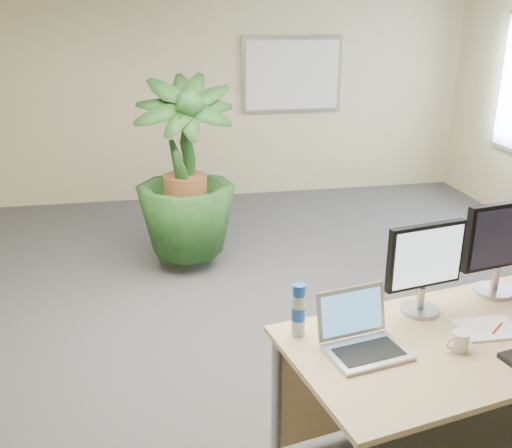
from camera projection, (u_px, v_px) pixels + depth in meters
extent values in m
plane|color=#444449|center=(261.00, 368.00, 3.91)|extent=(8.00, 8.00, 0.00)
cube|color=beige|center=(198.00, 93.00, 7.13)|extent=(7.00, 0.04, 2.70)
cube|color=#AAA9AE|center=(292.00, 75.00, 7.24)|extent=(1.30, 0.03, 0.95)
cube|color=silver|center=(292.00, 75.00, 7.22)|extent=(1.20, 0.01, 0.85)
cube|color=tan|center=(496.00, 331.00, 2.83)|extent=(2.26, 1.27, 0.03)
cube|color=tan|center=(433.00, 357.00, 3.34)|extent=(2.00, 0.39, 0.67)
cylinder|color=#A3A3A7|center=(276.00, 400.00, 2.97)|extent=(0.06, 0.06, 0.79)
imported|color=#153A15|center=(186.00, 191.00, 5.24)|extent=(0.87, 0.87, 1.50)
cylinder|color=#A3A3A7|center=(419.00, 310.00, 2.99)|extent=(0.20, 0.20, 0.02)
cylinder|color=#A3A3A7|center=(421.00, 298.00, 2.96)|extent=(0.04, 0.04, 0.12)
cube|color=black|center=(425.00, 256.00, 2.88)|extent=(0.44, 0.12, 0.34)
cube|color=silver|center=(429.00, 257.00, 2.86)|extent=(0.39, 0.08, 0.30)
cylinder|color=#A3A3A7|center=(493.00, 291.00, 3.19)|extent=(0.22, 0.22, 0.02)
cylinder|color=#A3A3A7|center=(495.00, 278.00, 3.16)|extent=(0.04, 0.04, 0.13)
cube|color=black|center=(502.00, 235.00, 3.07)|extent=(0.48, 0.13, 0.37)
cube|color=black|center=(506.00, 237.00, 3.05)|extent=(0.43, 0.09, 0.33)
cube|color=silver|center=(367.00, 352.00, 2.61)|extent=(0.40, 0.31, 0.02)
cube|color=black|center=(369.00, 352.00, 2.60)|extent=(0.33, 0.22, 0.00)
cube|color=silver|center=(351.00, 312.00, 2.70)|extent=(0.37, 0.13, 0.24)
cube|color=#559DDC|center=(352.00, 312.00, 2.70)|extent=(0.32, 0.10, 0.19)
cylinder|color=silver|center=(460.00, 341.00, 2.63)|extent=(0.08, 0.08, 0.09)
torus|color=silver|center=(451.00, 342.00, 2.63)|extent=(0.06, 0.02, 0.06)
cube|color=white|center=(488.00, 329.00, 2.81)|extent=(0.29, 0.23, 0.01)
cylinder|color=#ED4E1A|center=(497.00, 328.00, 2.80)|extent=(0.11, 0.09, 0.01)
cylinder|color=silver|center=(298.00, 315.00, 2.74)|extent=(0.07, 0.07, 0.21)
cylinder|color=blue|center=(299.00, 290.00, 2.70)|extent=(0.06, 0.06, 0.06)
cylinder|color=blue|center=(298.00, 313.00, 2.74)|extent=(0.07, 0.07, 0.07)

